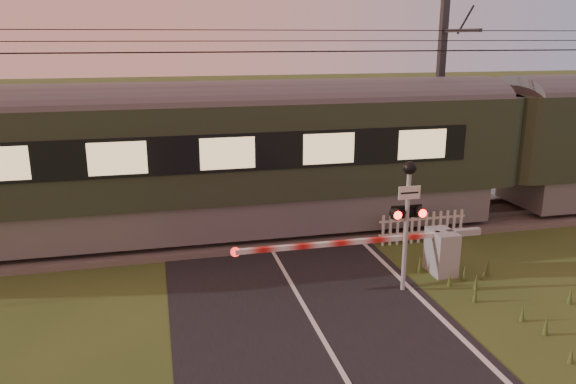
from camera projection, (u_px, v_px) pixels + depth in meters
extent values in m
plane|color=#304A1C|center=(322.00, 338.00, 11.42)|extent=(160.00, 160.00, 0.00)
cube|color=black|center=(322.00, 337.00, 11.42)|extent=(6.00, 140.00, 0.02)
cube|color=#47423D|center=(262.00, 231.00, 17.49)|extent=(140.00, 3.40, 0.24)
cube|color=slate|center=(266.00, 233.00, 16.77)|extent=(140.00, 0.08, 0.14)
cube|color=slate|center=(258.00, 218.00, 18.12)|extent=(140.00, 0.08, 0.14)
cube|color=#2D2116|center=(262.00, 227.00, 17.46)|extent=(0.24, 2.20, 0.06)
cylinder|color=black|center=(261.00, 52.00, 15.76)|extent=(120.00, 0.02, 0.02)
cylinder|color=black|center=(258.00, 52.00, 16.32)|extent=(120.00, 0.02, 0.02)
cylinder|color=black|center=(259.00, 30.00, 15.88)|extent=(120.00, 0.02, 0.02)
cylinder|color=black|center=(259.00, 41.00, 15.96)|extent=(120.00, 0.02, 0.02)
cube|color=slate|center=(126.00, 216.00, 16.38)|extent=(21.98, 2.91, 1.09)
cube|color=#293221|center=(121.00, 151.00, 15.87)|extent=(22.89, 3.16, 2.73)
cylinder|color=#4C4C4F|center=(117.00, 103.00, 15.50)|extent=(22.89, 1.11, 1.11)
cube|color=#FFD893|center=(117.00, 158.00, 14.31)|extent=(19.69, 0.04, 0.85)
cube|color=gray|center=(441.00, 252.00, 14.44)|extent=(0.57, 0.88, 1.14)
cylinder|color=gray|center=(436.00, 252.00, 14.40)|extent=(0.12, 0.12, 1.14)
cube|color=gray|center=(463.00, 232.00, 14.43)|extent=(0.93, 0.17, 0.17)
cube|color=red|center=(341.00, 243.00, 13.69)|extent=(5.18, 0.11, 0.11)
cylinder|color=red|center=(235.00, 252.00, 13.11)|extent=(0.23, 0.04, 0.23)
cylinder|color=gray|center=(406.00, 234.00, 13.19)|extent=(0.11, 0.11, 2.90)
cube|color=white|center=(409.00, 193.00, 12.86)|extent=(0.53, 0.03, 0.31)
sphere|color=black|center=(410.00, 168.00, 12.76)|extent=(0.31, 0.31, 0.31)
cube|color=black|center=(407.00, 212.00, 13.04)|extent=(0.72, 0.06, 0.06)
cylinder|color=#FF140C|center=(398.00, 215.00, 12.81)|extent=(0.19, 0.02, 0.19)
cylinder|color=#FF140C|center=(423.00, 213.00, 12.94)|extent=(0.19, 0.02, 0.19)
cube|color=black|center=(406.00, 211.00, 13.09)|extent=(0.77, 0.02, 0.31)
cube|color=silver|center=(422.00, 232.00, 16.68)|extent=(2.73, 0.04, 0.06)
cube|color=silver|center=(423.00, 219.00, 16.57)|extent=(2.73, 0.04, 0.06)
cube|color=#2D2D30|center=(439.00, 97.00, 20.20)|extent=(0.24, 0.24, 7.64)
cube|color=#2D2D30|center=(461.00, 31.00, 18.51)|extent=(0.11, 2.40, 0.11)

